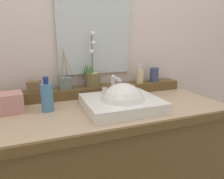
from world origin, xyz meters
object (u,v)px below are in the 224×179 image
Objects in this scene: sink_basin at (122,105)px; reed_diffuser at (65,83)px; tumbler_cup at (154,75)px; lotion_bottle at (47,97)px; trinket_box at (34,87)px; potted_plant at (92,76)px; tissue_box at (10,103)px; soap_dispenser at (140,76)px.

sink_basin is 1.60× the size of reed_diffuser.
tumbler_cup is 0.55× the size of lotion_bottle.
lotion_bottle is at bearing -121.80° from reed_diffuser.
sink_basin is 5.37× the size of trinket_box.
sink_basin is 0.37m from potted_plant.
tumbler_cup is at bearing 8.14° from tissue_box.
tumbler_cup is (0.48, -0.02, -0.02)m from potted_plant.
reed_diffuser is 1.35× the size of lotion_bottle.
trinket_box is at bearing 46.21° from tissue_box.
trinket_box is at bearing 145.87° from sink_basin.
lotion_bottle is (-0.40, 0.12, 0.06)m from sink_basin.
potted_plant is 2.84× the size of tissue_box.
trinket_box reaches higher than tissue_box.
tissue_box is at bearing 163.39° from sink_basin.
tissue_box is (-0.32, -0.16, -0.05)m from reed_diffuser.
potted_plant is 0.19m from reed_diffuser.
tissue_box is (-0.19, 0.06, -0.03)m from lotion_bottle.
tissue_box is at bearing 163.69° from lotion_bottle.
soap_dispenser reaches higher than trinket_box.
lotion_bottle is (-0.68, -0.20, -0.04)m from soap_dispenser.
trinket_box is at bearing -179.56° from tumbler_cup.
potted_plant is at bearing 15.01° from trinket_box.
reed_diffuser reaches higher than trinket_box.
reed_diffuser is at bearing -177.86° from potted_plant.
soap_dispenser is 0.71m from lotion_bottle.
potted_plant is at bearing 102.59° from sink_basin.
potted_plant is 1.41× the size of reed_diffuser.
soap_dispenser is 0.53× the size of reed_diffuser.
tumbler_cup reaches higher than tissue_box.
tumbler_cup is 0.86m from trinket_box.
lotion_bottle reaches higher than trinket_box.
potted_plant is (-0.08, 0.34, 0.11)m from sink_basin.
lotion_bottle reaches higher than sink_basin.
lotion_bottle is at bearing -166.15° from tumbler_cup.
reed_diffuser reaches higher than sink_basin.
lotion_bottle is (-0.13, -0.22, -0.02)m from reed_diffuser.
sink_basin reaches higher than tumbler_cup.
tumbler_cup is 0.67m from reed_diffuser.
soap_dispenser is at bearing 10.91° from trinket_box.
sink_basin is 3.04× the size of soap_dispenser.
lotion_bottle is at bearing 163.25° from sink_basin.
soap_dispenser is (0.36, -0.02, -0.02)m from potted_plant.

